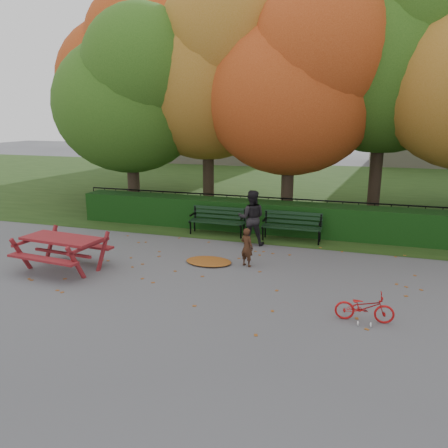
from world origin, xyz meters
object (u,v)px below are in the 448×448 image
(tree_b, at_px, (214,69))
(tree_f, at_px, (134,71))
(tree_c, at_px, (300,82))
(bench_right, at_px, (292,224))
(tree_a, at_px, (133,94))
(child, at_px, (247,247))
(adult, at_px, (251,218))
(tree_d, at_px, (399,47))
(bench_left, at_px, (218,219))
(picnic_table, at_px, (62,245))
(bicycle, at_px, (364,307))

(tree_b, distance_m, tree_f, 5.32)
(tree_c, bearing_deg, bench_right, -83.30)
(tree_c, bearing_deg, tree_b, 166.55)
(tree_b, distance_m, bench_right, 6.76)
(tree_a, relative_size, child, 7.43)
(bench_right, xyz_separation_m, adult, (-1.09, -0.80, 0.30))
(tree_d, distance_m, bench_left, 8.31)
(tree_a, bearing_deg, tree_f, 117.98)
(tree_d, distance_m, picnic_table, 12.31)
(tree_f, height_order, bench_right, tree_f)
(tree_d, height_order, picnic_table, tree_d)
(tree_c, bearing_deg, tree_d, 22.61)
(tree_a, bearing_deg, bench_left, -25.76)
(tree_f, xyz_separation_m, bench_left, (5.83, -5.54, -5.17))
(tree_b, relative_size, adult, 5.34)
(tree_c, relative_size, bench_left, 4.44)
(tree_b, height_order, bench_left, tree_b)
(child, relative_size, bicycle, 0.93)
(tree_c, bearing_deg, bench_left, -133.36)
(bench_right, bearing_deg, tree_a, 163.39)
(bench_left, height_order, bench_right, same)
(tree_a, relative_size, tree_d, 0.78)
(picnic_table, bearing_deg, bench_left, 63.95)
(picnic_table, distance_m, child, 4.62)
(tree_b, relative_size, bench_left, 4.88)
(tree_f, relative_size, picnic_table, 4.38)
(bench_left, bearing_deg, tree_f, 136.49)
(tree_c, relative_size, bicycle, 7.41)
(child, bearing_deg, bench_left, -33.82)
(tree_c, distance_m, picnic_table, 9.16)
(tree_a, height_order, tree_c, tree_c)
(tree_a, distance_m, picnic_table, 7.44)
(tree_b, distance_m, tree_c, 3.42)
(tree_c, xyz_separation_m, adult, (-0.82, -3.06, -4.00))
(tree_d, bearing_deg, bicycle, -94.09)
(child, bearing_deg, tree_a, -15.10)
(bench_right, xyz_separation_m, picnic_table, (-5.04, -4.35, 0.13))
(tree_a, distance_m, bench_right, 7.69)
(tree_f, relative_size, adult, 5.58)
(adult, bearing_deg, bench_right, -155.37)
(picnic_table, bearing_deg, bicycle, -0.11)
(bench_right, bearing_deg, bench_left, 180.00)
(tree_a, xyz_separation_m, tree_f, (-1.94, 3.66, 1.17))
(picnic_table, height_order, child, child)
(picnic_table, relative_size, bicycle, 1.94)
(tree_b, xyz_separation_m, tree_f, (-4.69, 2.49, 0.29))
(tree_f, relative_size, bench_left, 5.10)
(picnic_table, bearing_deg, tree_c, 59.35)
(tree_c, relative_size, tree_f, 0.87)
(tree_a, xyz_separation_m, tree_d, (9.07, 1.65, 1.46))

